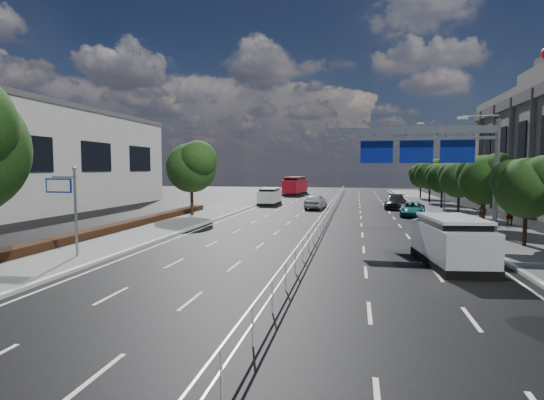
# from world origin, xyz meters

# --- Properties ---
(ground) EXTENTS (160.00, 160.00, 0.00)m
(ground) POSITION_xyz_m (0.00, 0.00, 0.00)
(ground) COLOR black
(ground) RESTS_ON ground
(sidewalk_near) EXTENTS (5.00, 140.00, 0.14)m
(sidewalk_near) POSITION_xyz_m (-11.50, 0.00, 0.07)
(sidewalk_near) COLOR slate
(sidewalk_near) RESTS_ON ground
(kerb_near) EXTENTS (0.25, 140.00, 0.15)m
(kerb_near) POSITION_xyz_m (-9.00, 0.00, 0.07)
(kerb_near) COLOR silver
(kerb_near) RESTS_ON ground
(kerb_far) EXTENTS (0.25, 140.00, 0.15)m
(kerb_far) POSITION_xyz_m (9.00, 0.00, 0.07)
(kerb_far) COLOR silver
(kerb_far) RESTS_ON ground
(median_fence) EXTENTS (0.05, 85.00, 1.02)m
(median_fence) POSITION_xyz_m (0.00, 22.50, 0.53)
(median_fence) COLOR silver
(median_fence) RESTS_ON ground
(hedge_near) EXTENTS (1.00, 36.00, 0.44)m
(hedge_near) POSITION_xyz_m (-13.30, 5.00, 0.36)
(hedge_near) COLOR black
(hedge_near) RESTS_ON sidewalk_near
(toilet_sign) EXTENTS (1.62, 0.18, 4.34)m
(toilet_sign) POSITION_xyz_m (-10.95, 0.00, 2.94)
(toilet_sign) COLOR gray
(toilet_sign) RESTS_ON ground
(overhead_gantry) EXTENTS (10.24, 0.38, 7.45)m
(overhead_gantry) POSITION_xyz_m (6.74, 10.05, 5.61)
(overhead_gantry) COLOR gray
(overhead_gantry) RESTS_ON ground
(streetlight_far) EXTENTS (2.78, 2.40, 9.00)m
(streetlight_far) POSITION_xyz_m (10.50, 26.00, 5.21)
(streetlight_far) COLOR gray
(streetlight_far) RESTS_ON ground
(near_building) EXTENTS (12.00, 38.00, 10.00)m
(near_building) POSITION_xyz_m (-30.00, 18.00, 5.00)
(near_building) COLOR beige
(near_building) RESTS_ON ground
(near_tree_back) EXTENTS (4.84, 4.51, 6.69)m
(near_tree_back) POSITION_xyz_m (-11.94, 17.97, 4.61)
(near_tree_back) COLOR black
(near_tree_back) RESTS_ON ground
(far_tree_c) EXTENTS (3.52, 3.28, 4.94)m
(far_tree_c) POSITION_xyz_m (11.24, 6.98, 3.43)
(far_tree_c) COLOR black
(far_tree_c) RESTS_ON ground
(far_tree_d) EXTENTS (3.85, 3.59, 5.34)m
(far_tree_d) POSITION_xyz_m (11.25, 14.48, 3.69)
(far_tree_d) COLOR black
(far_tree_d) RESTS_ON ground
(far_tree_e) EXTENTS (3.63, 3.38, 5.13)m
(far_tree_e) POSITION_xyz_m (11.25, 21.98, 3.56)
(far_tree_e) COLOR black
(far_tree_e) RESTS_ON ground
(far_tree_f) EXTENTS (3.52, 3.28, 5.02)m
(far_tree_f) POSITION_xyz_m (11.24, 29.48, 3.49)
(far_tree_f) COLOR black
(far_tree_f) RESTS_ON ground
(far_tree_g) EXTENTS (3.96, 3.69, 5.45)m
(far_tree_g) POSITION_xyz_m (11.25, 36.98, 3.75)
(far_tree_g) COLOR black
(far_tree_g) RESTS_ON ground
(far_tree_h) EXTENTS (3.41, 3.18, 4.91)m
(far_tree_h) POSITION_xyz_m (11.24, 44.48, 3.42)
(far_tree_h) COLOR black
(far_tree_h) RESTS_ON ground
(white_minivan) EXTENTS (2.08, 4.65, 2.01)m
(white_minivan) POSITION_xyz_m (-7.63, 31.24, 0.99)
(white_minivan) COLOR black
(white_minivan) RESTS_ON ground
(red_bus) EXTENTS (2.99, 10.05, 2.97)m
(red_bus) POSITION_xyz_m (-7.50, 51.72, 1.55)
(red_bus) COLOR black
(red_bus) RESTS_ON ground
(near_car_silver) EXTENTS (2.36, 4.78, 1.57)m
(near_car_silver) POSITION_xyz_m (-1.82, 27.36, 0.78)
(near_car_silver) COLOR #A9ABB1
(near_car_silver) RESTS_ON ground
(near_car_dark) EXTENTS (1.91, 4.92, 1.60)m
(near_car_dark) POSITION_xyz_m (-7.75, 57.87, 0.80)
(near_car_dark) COLOR black
(near_car_dark) RESTS_ON ground
(silver_minivan) EXTENTS (2.84, 5.41, 2.15)m
(silver_minivan) POSITION_xyz_m (6.50, 2.00, 1.06)
(silver_minivan) COLOR black
(silver_minivan) RESTS_ON ground
(parked_car_teal) EXTENTS (2.71, 4.80, 1.27)m
(parked_car_teal) POSITION_xyz_m (7.36, 22.00, 0.63)
(parked_car_teal) COLOR #166064
(parked_car_teal) RESTS_ON ground
(parked_car_dark) EXTENTS (2.76, 5.38, 1.50)m
(parked_car_dark) POSITION_xyz_m (6.50, 28.98, 0.75)
(parked_car_dark) COLOR black
(parked_car_dark) RESTS_ON ground
(pedestrian_a) EXTENTS (0.76, 0.64, 1.77)m
(pedestrian_a) POSITION_xyz_m (13.40, 16.07, 1.02)
(pedestrian_a) COLOR gray
(pedestrian_a) RESTS_ON sidewalk_far
(pedestrian_b) EXTENTS (1.05, 1.01, 1.70)m
(pedestrian_b) POSITION_xyz_m (11.57, 16.30, 0.99)
(pedestrian_b) COLOR gray
(pedestrian_b) RESTS_ON sidewalk_far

